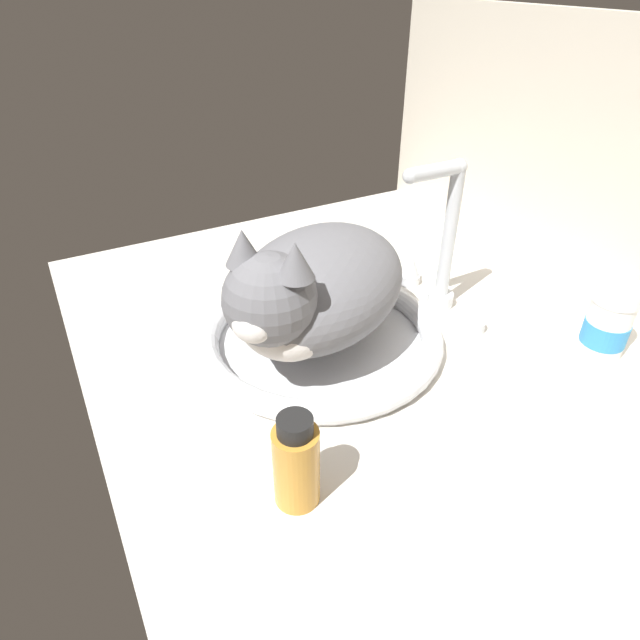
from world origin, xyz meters
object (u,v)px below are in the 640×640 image
Objects in this scene: faucet at (442,254)px; pill_bottle at (608,323)px; amber_bottle at (296,463)px; cat at (312,289)px; sink_basin at (320,336)px.

faucet reaches higher than pill_bottle.
faucet is at bearing 121.84° from amber_bottle.
pill_bottle is (18.81, 34.48, -5.22)cm from cat.
cat is at bearing 148.47° from amber_bottle.
faucet is 23.80cm from pill_bottle.
amber_bottle is at bearing -33.64° from sink_basin.
cat is at bearing -86.88° from faucet.
amber_bottle is (21.64, -14.40, 3.66)cm from sink_basin.
faucet is at bearing 93.12° from cat.
pill_bottle is 0.99× the size of amber_bottle.
faucet is 2.18× the size of pill_bottle.
cat reaches higher than pill_bottle.
cat is 24.50cm from amber_bottle.
pill_bottle is 47.04cm from amber_bottle.
sink_basin is 0.95× the size of cat.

